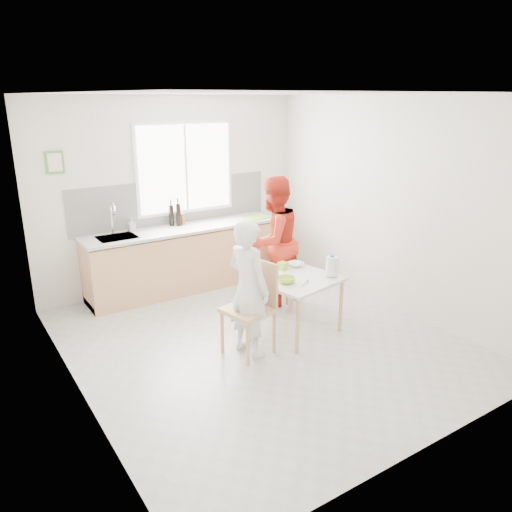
{
  "coord_description": "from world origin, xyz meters",
  "views": [
    {
      "loc": [
        -2.86,
        -4.29,
        2.67
      ],
      "look_at": [
        0.08,
        0.2,
        0.95
      ],
      "focal_mm": 35.0,
      "sensor_mm": 36.0,
      "label": 1
    }
  ],
  "objects": [
    {
      "name": "milk_jug",
      "position": [
        0.85,
        -0.22,
        0.81
      ],
      "size": [
        0.19,
        0.14,
        0.24
      ],
      "rotation": [
        0.0,
        0.0,
        0.2
      ],
      "color": "white",
      "rests_on": "dining_table"
    },
    {
      "name": "wine_bottle_a",
      "position": [
        -0.02,
        2.06,
        1.08
      ],
      "size": [
        0.07,
        0.07,
        0.32
      ],
      "primitive_type": "cylinder",
      "color": "black",
      "rests_on": "kitchen_counter"
    },
    {
      "name": "ground",
      "position": [
        0.0,
        0.0,
        0.0
      ],
      "size": [
        4.5,
        4.5,
        0.0
      ],
      "primitive_type": "plane",
      "color": "#B7B7B2",
      "rests_on": "ground"
    },
    {
      "name": "chair_left",
      "position": [
        -0.19,
        -0.15,
        0.56
      ],
      "size": [
        0.55,
        0.55,
        1.01
      ],
      "rotation": [
        0.0,
        0.0,
        -1.37
      ],
      "color": "tan",
      "rests_on": "ground"
    },
    {
      "name": "green_box",
      "position": [
        0.52,
        0.28,
        0.73
      ],
      "size": [
        0.12,
        0.12,
        0.09
      ],
      "primitive_type": "cube",
      "rotation": [
        0.0,
        0.0,
        0.2
      ],
      "color": "#94D932",
      "rests_on": "dining_table"
    },
    {
      "name": "spoon",
      "position": [
        0.44,
        -0.24,
        0.69
      ],
      "size": [
        0.14,
        0.09,
        0.01
      ],
      "primitive_type": "cylinder",
      "rotation": [
        0.0,
        1.57,
        0.55
      ],
      "color": "#A5A5AA",
      "rests_on": "dining_table"
    },
    {
      "name": "window",
      "position": [
        0.2,
        2.23,
        1.7
      ],
      "size": [
        1.5,
        0.06,
        1.3
      ],
      "color": "white",
      "rests_on": "room_shell"
    },
    {
      "name": "cutting_board",
      "position": [
        1.16,
        1.84,
        0.93
      ],
      "size": [
        0.39,
        0.31,
        0.01
      ],
      "primitive_type": "cube",
      "rotation": [
        0.0,
        0.0,
        0.18
      ],
      "color": "#81D631",
      "rests_on": "kitchen_counter"
    },
    {
      "name": "person_red",
      "position": [
        0.76,
        0.83,
        0.86
      ],
      "size": [
        0.95,
        0.8,
        1.71
      ],
      "primitive_type": "imported",
      "rotation": [
        0.0,
        0.0,
        3.34
      ],
      "color": "red",
      "rests_on": "ground"
    },
    {
      "name": "kitchen_counter",
      "position": [
        -0.0,
        1.95,
        0.42
      ],
      "size": [
        2.84,
        0.64,
        1.37
      ],
      "color": "tan",
      "rests_on": "ground"
    },
    {
      "name": "dining_table",
      "position": [
        0.47,
        -0.01,
        0.61
      ],
      "size": [
        1.04,
        1.04,
        0.68
      ],
      "rotation": [
        0.0,
        0.0,
        0.2
      ],
      "color": "silver",
      "rests_on": "ground"
    },
    {
      "name": "backsplash",
      "position": [
        0.0,
        2.24,
        1.23
      ],
      "size": [
        3.0,
        0.02,
        0.65
      ],
      "primitive_type": "cube",
      "color": "white",
      "rests_on": "room_shell"
    },
    {
      "name": "picture_frame",
      "position": [
        -1.55,
        2.23,
        1.9
      ],
      "size": [
        0.22,
        0.03,
        0.28
      ],
      "color": "#449644",
      "rests_on": "room_shell"
    },
    {
      "name": "person_white",
      "position": [
        -0.26,
        -0.16,
        0.75
      ],
      "size": [
        0.46,
        0.61,
        1.5
      ],
      "primitive_type": "imported",
      "rotation": [
        0.0,
        0.0,
        1.77
      ],
      "color": "white",
      "rests_on": "ground"
    },
    {
      "name": "jar_amber",
      "position": [
        0.06,
        2.1,
        1.0
      ],
      "size": [
        0.06,
        0.06,
        0.16
      ],
      "primitive_type": "cylinder",
      "color": "brown",
      "rests_on": "kitchen_counter"
    },
    {
      "name": "soap_bottle",
      "position": [
        -0.68,
        2.13,
        1.01
      ],
      "size": [
        0.09,
        0.09,
        0.18
      ],
      "primitive_type": "imported",
      "rotation": [
        0.0,
        0.0,
        0.06
      ],
      "color": "#999999",
      "rests_on": "kitchen_counter"
    },
    {
      "name": "room_shell",
      "position": [
        0.0,
        0.0,
        1.64
      ],
      "size": [
        4.5,
        4.5,
        4.5
      ],
      "color": "silver",
      "rests_on": "ground"
    },
    {
      "name": "chair_far",
      "position": [
        0.65,
        0.86,
        0.49
      ],
      "size": [
        0.48,
        0.48,
        0.89
      ],
      "rotation": [
        0.0,
        0.0,
        0.2
      ],
      "color": "tan",
      "rests_on": "ground"
    },
    {
      "name": "bowl_white",
      "position": [
        0.72,
        0.29,
        0.7
      ],
      "size": [
        0.23,
        0.23,
        0.05
      ],
      "primitive_type": "imported",
      "rotation": [
        0.0,
        0.0,
        0.2
      ],
      "color": "white",
      "rests_on": "dining_table"
    },
    {
      "name": "bowl_green",
      "position": [
        0.29,
        -0.1,
        0.71
      ],
      "size": [
        0.24,
        0.24,
        0.06
      ],
      "primitive_type": "imported",
      "rotation": [
        0.0,
        0.0,
        0.2
      ],
      "color": "#98D430",
      "rests_on": "dining_table"
    },
    {
      "name": "wine_bottle_b",
      "position": [
        -0.1,
        2.12,
        1.07
      ],
      "size": [
        0.07,
        0.07,
        0.3
      ],
      "primitive_type": "cylinder",
      "color": "black",
      "rests_on": "kitchen_counter"
    }
  ]
}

